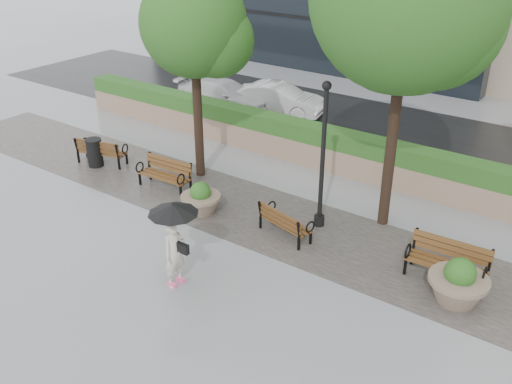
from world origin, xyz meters
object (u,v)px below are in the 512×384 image
Objects in this scene: bench_0 at (102,156)px; trash_bin at (95,153)px; pedestrian at (174,236)px; planter_left at (201,201)px; car_left at (225,95)px; bench_1 at (165,180)px; bench_2 at (285,228)px; lamppost at (322,166)px; bench_3 at (446,270)px; car_right at (278,99)px; planter_right at (458,285)px.

bench_0 is 0.32m from trash_bin.
bench_0 is at bearing 66.09° from pedestrian.
planter_left is 9.14m from car_left.
pedestrian is at bearing 136.99° from bench_0.
bench_2 is at bearing -6.47° from bench_1.
car_left is (-8.18, 6.26, -1.15)m from lamppost.
bench_2 is 4.12m from bench_3.
trash_bin is 8.22m from car_right.
car_left is 12.51m from pedestrian.
pedestrian is (1.73, -2.88, 0.88)m from planter_left.
planter_left is (-2.62, -0.29, 0.13)m from bench_2.
bench_0 is 0.44× the size of lamppost.
bench_2 is 1.24× the size of planter_right.
pedestrian is (4.69, -11.29, 0.63)m from car_right.
bench_0 reaches higher than bench_2.
bench_1 is 4.54m from bench_2.
pedestrian reaches higher than bench_1.
bench_1 is 5.10m from pedestrian.
car_left reaches higher than bench_2.
bench_2 is 10.62m from car_left.
trash_bin is at bearing 179.20° from bench_1.
planter_right is (7.17, 0.15, 0.06)m from planter_left.
lamppost reaches higher than planter_right.
car_right is (2.00, 7.98, 0.17)m from trash_bin.
bench_3 is 0.44× the size of car_left.
pedestrian is at bearing -107.69° from lamppost.
bench_2 is 0.87× the size of bench_3.
bench_1 is at bearing 2.32° from trash_bin.
trash_bin is at bearing 174.13° from car_left.
car_left is at bearing 148.86° from planter_right.
bench_2 is 9.85m from car_right.
trash_bin is (-11.66, -0.34, 0.16)m from bench_3.
trash_bin is 0.24× the size of car_right.
bench_3 is at bearing 6.62° from planter_left.
car_right reaches higher than car_left.
car_right is (-1.05, 7.85, 0.35)m from bench_1.
trash_bin reaches higher than bench_2.
bench_3 is 3.96m from lamppost.
bench_2 is 0.40× the size of lamppost.
lamppost is (-3.64, 0.53, 1.48)m from bench_3.
trash_bin is at bearing 12.40° from bench_2.
bench_3 is 6.25m from pedestrian.
car_right is (-10.13, 8.26, 0.20)m from planter_right.
bench_1 is at bearing 177.43° from planter_right.
pedestrian reaches higher than car_right.
planter_left is 0.27× the size of car_left.
lamppost is (8.02, 0.88, 1.32)m from trash_bin.
bench_3 is 13.63m from car_left.
bench_2 is 1.89m from lamppost.
bench_0 is 7.54m from bench_2.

